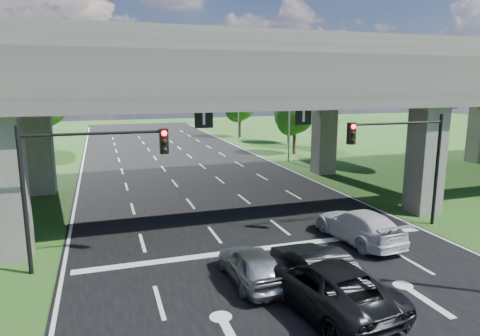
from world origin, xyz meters
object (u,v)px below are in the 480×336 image
streetlight_far (286,102)px  car_trailing (324,283)px  streetlight_beyond (235,97)px  car_white (359,226)px  car_dark (316,270)px  car_silver (252,265)px  signal_left (81,169)px  signal_right (405,151)px

streetlight_far → car_trailing: size_ratio=1.68×
streetlight_beyond → car_white: (-5.45, -37.00, -5.05)m
car_dark → streetlight_beyond: bearing=-103.4°
car_silver → car_dark: bearing=143.5°
signal_left → car_trailing: 10.36m
car_silver → car_white: 6.94m
car_white → streetlight_beyond: bearing=-103.0°
signal_right → car_white: 4.75m
streetlight_far → car_dark: bearing=-111.6°
signal_right → car_silver: 10.81m
streetlight_beyond → car_silver: streetlight_beyond is taller
car_trailing → signal_left: bearing=-45.3°
signal_right → car_white: (-3.18, -0.94, -3.39)m
signal_left → car_silver: 7.78m
car_silver → car_trailing: bearing=124.7°
streetlight_beyond → car_white: streetlight_beyond is taller
car_silver → car_trailing: size_ratio=0.70×
signal_left → signal_right: bearing=0.0°
signal_right → streetlight_far: (2.27, 20.06, 1.66)m
signal_right → streetlight_beyond: streetlight_beyond is taller
streetlight_beyond → car_trailing: 43.49m
car_trailing → car_dark: bearing=-110.7°
streetlight_far → streetlight_beyond: bearing=90.0°
signal_left → car_trailing: signal_left is taller
car_trailing → car_silver: bearing=-61.8°
signal_right → streetlight_beyond: (2.27, 36.06, 1.66)m
streetlight_far → car_dark: size_ratio=2.00×
streetlight_beyond → car_white: size_ratio=1.90×
streetlight_far → car_trailing: 28.34m
streetlight_far → streetlight_beyond: size_ratio=1.00×
streetlight_beyond → car_trailing: size_ratio=1.68×
signal_left → car_dark: size_ratio=1.20×
signal_left → streetlight_far: streetlight_far is taller
car_white → streetlight_far: bearing=-109.2°
car_white → car_trailing: size_ratio=0.88×
signal_left → car_silver: signal_left is taller
car_trailing → streetlight_beyond: bearing=-111.5°
streetlight_far → streetlight_beyond: same height
streetlight_far → car_white: bearing=-104.6°
car_silver → car_dark: 2.46m
car_dark → signal_left: bearing=-31.3°
streetlight_far → car_dark: streetlight_far is taller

